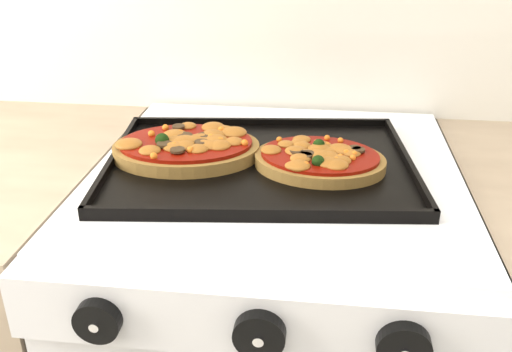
# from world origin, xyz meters

# --- Properties ---
(control_panel) EXTENTS (0.60, 0.02, 0.09)m
(control_panel) POSITION_xyz_m (0.01, 1.39, 0.85)
(control_panel) COLOR silver
(control_panel) RESTS_ON stove
(knob_left) EXTENTS (0.06, 0.02, 0.06)m
(knob_left) POSITION_xyz_m (-0.17, 1.37, 0.85)
(knob_left) COLOR black
(knob_left) RESTS_ON control_panel
(knob_center) EXTENTS (0.06, 0.02, 0.06)m
(knob_center) POSITION_xyz_m (0.02, 1.37, 0.85)
(knob_center) COLOR black
(knob_center) RESTS_ON control_panel
(knob_right) EXTENTS (0.06, 0.02, 0.06)m
(knob_right) POSITION_xyz_m (0.18, 1.37, 0.85)
(knob_right) COLOR black
(knob_right) RESTS_ON control_panel
(baking_tray) EXTENTS (0.52, 0.40, 0.02)m
(baking_tray) POSITION_xyz_m (-0.02, 1.70, 0.92)
(baking_tray) COLOR black
(baking_tray) RESTS_ON stove
(pizza_left) EXTENTS (0.26, 0.21, 0.04)m
(pizza_left) POSITION_xyz_m (-0.14, 1.71, 0.94)
(pizza_left) COLOR olive
(pizza_left) RESTS_ON baking_tray
(pizza_right) EXTENTS (0.22, 0.18, 0.03)m
(pizza_right) POSITION_xyz_m (0.08, 1.69, 0.94)
(pizza_right) COLOR olive
(pizza_right) RESTS_ON baking_tray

